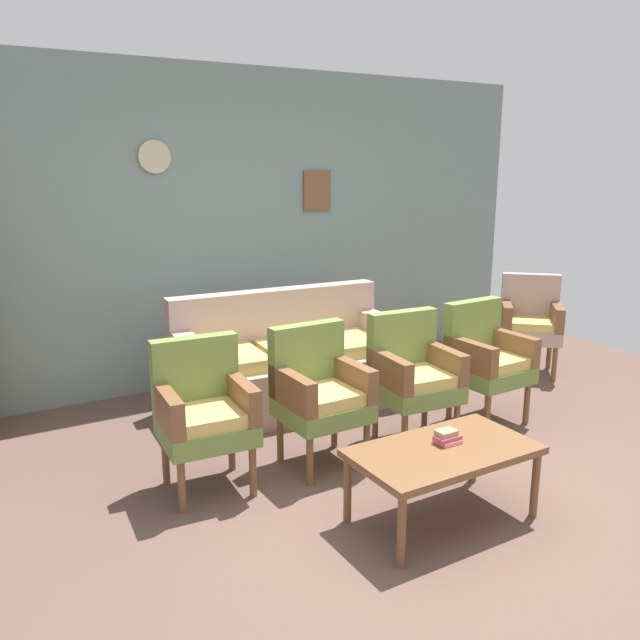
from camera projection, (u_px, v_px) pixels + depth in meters
The scene contains 10 objects.
ground_plane at pixel (409, 501), 3.78m from camera, with size 7.68×7.68×0.00m, color brown.
wall_back_with_decor at pixel (225, 228), 5.65m from camera, with size 6.40×0.09×2.70m.
floral_couch at pixel (290, 366), 5.21m from camera, with size 1.85×0.92×0.90m.
armchair_row_middle at pixel (204, 409), 3.84m from camera, with size 0.55×0.53×0.90m.
armchair_near_couch_end at pixel (319, 390), 4.16m from camera, with size 0.53×0.50×0.90m.
armchair_near_cabinet at pixel (413, 372), 4.51m from camera, with size 0.56×0.54×0.90m.
armchair_by_doorway at pixel (486, 356), 4.87m from camera, with size 0.54×0.51×0.90m.
wingback_chair_by_fireplace at pixel (530, 320), 5.99m from camera, with size 0.71×0.71×0.90m.
coffee_table at pixel (443, 456), 3.51m from camera, with size 1.00×0.56×0.42m.
book_stack_on_table at pixel (447, 437), 3.55m from camera, with size 0.14×0.11×0.07m.
Camera 1 is at (-2.18, -2.68, 1.92)m, focal length 36.64 mm.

